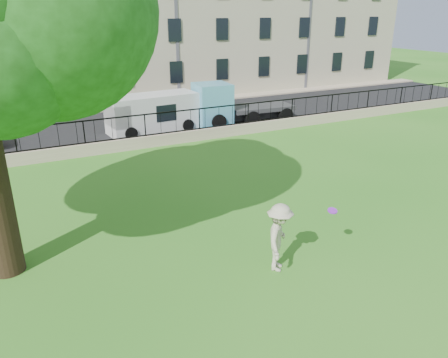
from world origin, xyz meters
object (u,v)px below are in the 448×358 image
frisbee (332,211)px  blue_truck (243,102)px  man (279,238)px  white_van (153,113)px

frisbee → blue_truck: bearing=69.4°
man → blue_truck: 16.59m
man → blue_truck: bearing=16.1°
white_van → blue_truck: size_ratio=0.84×
white_van → frisbee: bearing=-95.1°
frisbee → white_van: white_van is taller
white_van → blue_truck: (5.66, -0.42, 0.19)m
frisbee → blue_truck: 16.16m
man → blue_truck: size_ratio=0.32×
blue_truck → frisbee: bearing=-106.2°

